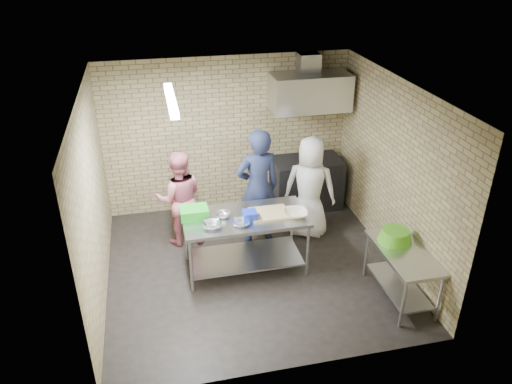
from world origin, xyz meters
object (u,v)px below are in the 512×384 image
bottle_red (309,93)px  bottle_green (331,92)px  green_basin (395,236)px  man_navy (258,188)px  woman_pink (179,198)px  prep_table (245,242)px  stove (306,183)px  side_counter (401,274)px  blue_tub (250,216)px  woman_white (310,188)px  green_crate (194,213)px

bottle_red → bottle_green: (0.40, 0.00, -0.01)m
green_basin → man_navy: bearing=135.1°
bottle_red → woman_pink: size_ratio=0.12×
green_basin → woman_pink: (-2.73, 1.79, -0.06)m
prep_table → bottle_red: (1.50, 1.87, 1.59)m
man_navy → woman_pink: 1.23m
stove → bottle_green: (0.45, 0.24, 1.57)m
side_counter → man_navy: size_ratio=0.63×
bottle_red → man_navy: (-1.16, -1.20, -1.08)m
prep_table → green_basin: size_ratio=3.82×
blue_tub → woman_pink: size_ratio=0.13×
woman_white → man_navy: bearing=27.3°
prep_table → woman_white: bearing=30.6°
side_counter → bottle_red: bearing=97.6°
blue_tub → woman_white: size_ratio=0.12×
green_basin → woman_white: size_ratio=0.27×
blue_tub → woman_pink: (-0.90, 1.02, -0.16)m
woman_white → side_counter: bearing=135.7°
bottle_red → woman_white: bearing=-104.8°
bottle_red → woman_pink: 2.83m
prep_table → side_counter: bearing=-30.5°
green_crate → side_counter: bearing=-25.5°
stove → green_basin: green_basin is taller
prep_table → blue_tub: bearing=-63.4°
side_counter → green_basin: size_ratio=2.61×
prep_table → man_navy: (0.34, 0.67, 0.51)m
green_basin → woman_white: (-0.69, 1.58, 0.01)m
bottle_red → bottle_green: 0.40m
blue_tub → bottle_red: 2.68m
stove → bottle_red: 1.60m
stove → woman_white: woman_white is taller
man_navy → stove: bearing=-146.0°
stove → bottle_red: bearing=78.2°
side_counter → blue_tub: blue_tub is taller
green_basin → bottle_green: 2.98m
stove → bottle_red: size_ratio=6.67×
man_navy → side_counter: bearing=124.3°
woman_pink → man_navy: bearing=168.5°
side_counter → bottle_red: size_ratio=6.67×
green_basin → prep_table: bearing=155.2°
stove → green_basin: bearing=-80.2°
bottle_red → man_navy: bearing=-134.0°
green_basin → bottle_green: bearing=89.6°
side_counter → woman_white: woman_white is taller
prep_table → stove: stove is taller
stove → green_basin: (0.43, -2.50, 0.38)m
bottle_green → green_basin: bearing=-90.4°
woman_white → bottle_red: bearing=-80.3°
green_crate → woman_white: (1.89, 0.59, -0.11)m
green_basin → woman_pink: 3.27m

